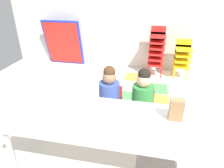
% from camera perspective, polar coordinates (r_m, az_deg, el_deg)
% --- Properties ---
extents(ground_plane, '(6.20, 4.84, 0.02)m').
position_cam_1_polar(ground_plane, '(2.79, 3.11, -13.26)').
color(ground_plane, silver).
extents(back_wall, '(6.20, 0.10, 2.69)m').
position_cam_1_polar(back_wall, '(4.57, 8.51, 20.88)').
color(back_wall, beige).
rests_on(back_wall, ground_plane).
extents(craft_table, '(2.09, 0.74, 0.62)m').
position_cam_1_polar(craft_table, '(1.97, -0.00, -11.10)').
color(craft_table, white).
rests_on(craft_table, ground_plane).
extents(seated_child_near_camera, '(0.33, 0.33, 0.92)m').
position_cam_1_polar(seated_child_near_camera, '(2.50, -0.74, -2.72)').
color(seated_child_near_camera, red).
rests_on(seated_child_near_camera, ground_plane).
extents(seated_child_middle_seat, '(0.32, 0.32, 0.92)m').
position_cam_1_polar(seated_child_middle_seat, '(2.46, 8.83, -3.65)').
color(seated_child_middle_seat, red).
rests_on(seated_child_middle_seat, ground_plane).
extents(kid_chair_red_stack, '(0.32, 0.30, 1.04)m').
position_cam_1_polar(kid_chair_red_stack, '(4.32, 12.75, 9.78)').
color(kid_chair_red_stack, red).
rests_on(kid_chair_red_stack, ground_plane).
extents(kid_chair_yellow_stack, '(0.32, 0.30, 0.80)m').
position_cam_1_polar(kid_chair_yellow_stack, '(4.40, 19.71, 7.52)').
color(kid_chair_yellow_stack, yellow).
rests_on(kid_chair_yellow_stack, ground_plane).
extents(folded_activity_table, '(0.90, 0.29, 1.09)m').
position_cam_1_polar(folded_activity_table, '(4.98, -13.85, 11.38)').
color(folded_activity_table, '#1E33BF').
rests_on(folded_activity_table, ground_plane).
extents(paper_bag_brown, '(0.13, 0.09, 0.22)m').
position_cam_1_polar(paper_bag_brown, '(1.97, 18.08, -7.05)').
color(paper_bag_brown, '#9E754C').
rests_on(paper_bag_brown, craft_table).
extents(paper_plate_near_edge, '(0.18, 0.18, 0.01)m').
position_cam_1_polar(paper_plate_near_edge, '(2.16, -14.53, -6.66)').
color(paper_plate_near_edge, white).
rests_on(paper_plate_near_edge, craft_table).
extents(paper_plate_center_table, '(0.18, 0.18, 0.01)m').
position_cam_1_polar(paper_plate_center_table, '(1.99, 2.72, -8.98)').
color(paper_plate_center_table, white).
rests_on(paper_plate_center_table, craft_table).
extents(donut_powdered_on_plate, '(0.12, 0.12, 0.03)m').
position_cam_1_polar(donut_powdered_on_plate, '(2.15, -14.59, -6.21)').
color(donut_powdered_on_plate, white).
rests_on(donut_powdered_on_plate, craft_table).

